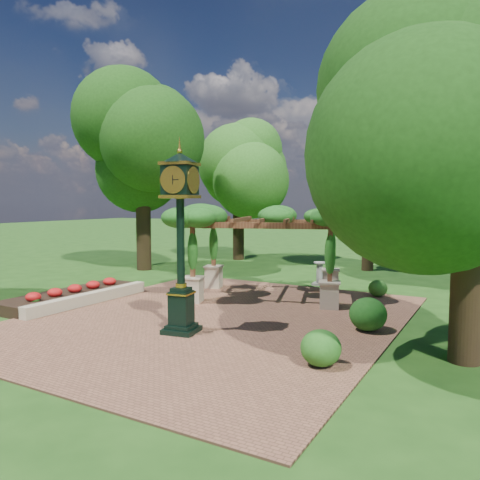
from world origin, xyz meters
The scene contains 14 objects.
ground centered at (0.00, 0.00, 0.00)m, with size 120.00×120.00×0.00m, color #1E4714.
brick_plaza centered at (0.00, 1.00, 0.02)m, with size 10.00×12.00×0.04m, color brown.
border_wall centered at (-4.60, 0.50, 0.20)m, with size 0.35×5.00×0.40m, color #C6B793.
flower_bed centered at (-5.50, 0.50, 0.18)m, with size 1.50×5.00×0.36m, color red.
pedestal_clock centered at (0.10, -0.75, 2.81)m, with size 1.07×1.07×4.70m.
pergola centered at (-0.04, 4.39, 2.71)m, with size 5.98×4.70×3.29m.
sundial centered at (0.77, 7.73, 0.42)m, with size 0.57×0.57×0.95m.
shrub_front centered at (4.09, -1.33, 0.42)m, with size 0.84×0.84×0.76m, color #25611B.
shrub_mid centered at (4.26, 1.79, 0.48)m, with size 0.97×0.97×0.88m, color #194B15.
shrub_back centered at (3.44, 6.38, 0.34)m, with size 0.66×0.66×0.59m, color #2F6A1E.
tree_west_near centered at (-8.35, 7.48, 6.25)m, with size 5.18×5.18×9.09m.
tree_west_far centered at (-6.26, 13.34, 5.32)m, with size 4.17×4.17×7.76m.
tree_north centered at (1.44, 12.76, 4.33)m, with size 3.40×3.40×6.33m.
tree_east_near centered at (6.64, 0.53, 5.48)m, with size 4.57×4.57×7.98m.
Camera 1 is at (7.28, -10.31, 3.44)m, focal length 35.00 mm.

